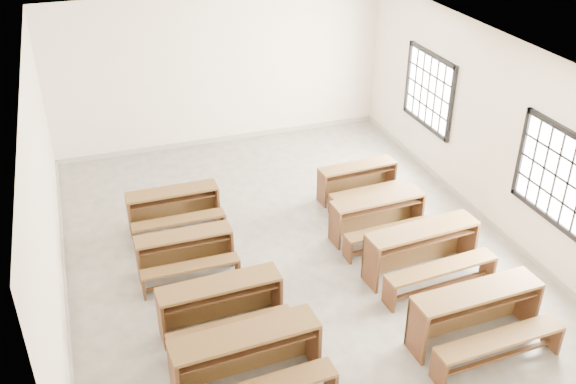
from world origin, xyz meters
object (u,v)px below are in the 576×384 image
object	(u,v)px
desk_set_2	(185,250)
desk_set_5	(423,249)
desk_set_1	(221,304)
desk_set_6	(379,215)
desk_set_7	(358,179)
desk_set_3	(174,206)
desk_set_0	(248,358)
desk_set_4	(477,313)

from	to	relation	value
desk_set_2	desk_set_5	xyz separation A→B (m)	(3.36, -1.24, 0.08)
desk_set_1	desk_set_6	xyz separation A→B (m)	(2.99, 1.37, -0.02)
desk_set_7	desk_set_6	bearing A→B (deg)	-102.30
desk_set_1	desk_set_7	xyz separation A→B (m)	(3.21, 2.64, -0.05)
desk_set_2	desk_set_3	world-z (taller)	desk_set_3
desk_set_1	desk_set_2	bearing A→B (deg)	96.08
desk_set_7	desk_set_5	bearing A→B (deg)	-93.81
desk_set_0	desk_set_6	size ratio (longest dim) A/B	1.14
desk_set_4	desk_set_6	size ratio (longest dim) A/B	1.12
desk_set_1	desk_set_0	bearing A→B (deg)	-89.47
desk_set_2	desk_set_5	bearing A→B (deg)	-19.85
desk_set_1	desk_set_5	distance (m)	3.16
desk_set_7	desk_set_2	bearing A→B (deg)	-163.38
desk_set_4	desk_set_6	distance (m)	2.69
desk_set_0	desk_set_7	xyz separation A→B (m)	(3.16, 3.75, -0.09)
desk_set_6	desk_set_1	bearing A→B (deg)	-157.94
desk_set_0	desk_set_3	world-z (taller)	desk_set_0
desk_set_6	desk_set_7	distance (m)	1.29
desk_set_2	desk_set_7	bearing A→B (deg)	19.62
desk_set_4	desk_set_7	size ratio (longest dim) A/B	1.22
desk_set_3	desk_set_5	xyz separation A→B (m)	(3.29, -2.55, 0.06)
desk_set_0	desk_set_5	xyz separation A→B (m)	(3.11, 1.32, -0.01)
desk_set_3	desk_set_7	size ratio (longest dim) A/B	1.03
desk_set_3	desk_set_7	distance (m)	3.34
desk_set_3	desk_set_0	bearing A→B (deg)	-87.49
desk_set_6	desk_set_7	world-z (taller)	desk_set_6
desk_set_0	desk_set_5	distance (m)	3.38
desk_set_0	desk_set_7	size ratio (longest dim) A/B	1.24
desk_set_5	desk_set_7	bearing A→B (deg)	84.59
desk_set_0	desk_set_4	world-z (taller)	desk_set_0
desk_set_2	desk_set_3	xyz separation A→B (m)	(0.07, 1.31, 0.02)
desk_set_2	desk_set_7	xyz separation A→B (m)	(3.41, 1.19, -0.00)
desk_set_1	desk_set_7	world-z (taller)	desk_set_1
desk_set_2	desk_set_0	bearing A→B (deg)	-84.08
desk_set_5	desk_set_6	size ratio (longest dim) A/B	1.13
desk_set_6	desk_set_7	size ratio (longest dim) A/B	1.09
desk_set_5	desk_set_7	distance (m)	2.43
desk_set_0	desk_set_3	size ratio (longest dim) A/B	1.20
desk_set_0	desk_set_7	world-z (taller)	desk_set_0
desk_set_3	desk_set_6	distance (m)	3.42
desk_set_4	desk_set_7	xyz separation A→B (m)	(0.13, 3.95, -0.09)
desk_set_1	desk_set_3	bearing A→B (deg)	90.96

